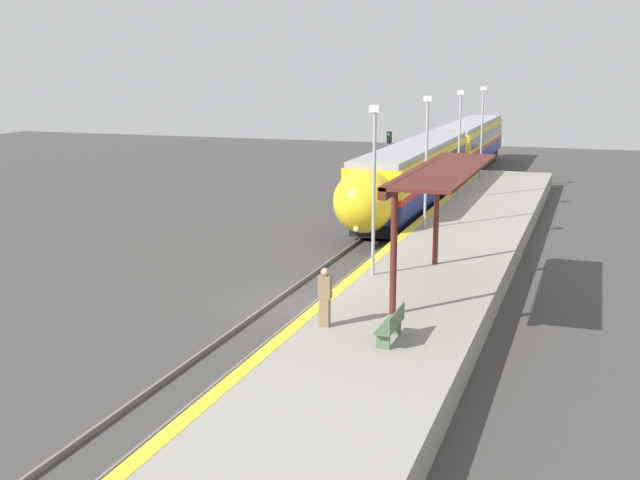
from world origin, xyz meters
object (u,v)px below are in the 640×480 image
(lamppost_mid, at_px, (426,154))
(lamppost_farthest, at_px, (482,127))
(person_waiting, at_px, (325,296))
(platform_bench, at_px, (392,325))
(railway_signal, at_px, (389,158))
(train, at_px, (443,157))
(lamppost_far, at_px, (459,138))
(lamppost_near, at_px, (374,180))

(lamppost_mid, relative_size, lamppost_farthest, 1.00)
(person_waiting, bearing_deg, platform_bench, -16.88)
(lamppost_mid, xyz_separation_m, lamppost_farthest, (0.00, 17.73, 0.00))
(platform_bench, height_order, lamppost_farthest, lamppost_farthest)
(railway_signal, relative_size, lamppost_mid, 0.72)
(train, distance_m, lamppost_farthest, 3.25)
(train, distance_m, person_waiting, 32.70)
(railway_signal, xyz_separation_m, lamppost_far, (4.92, -3.78, 1.72))
(platform_bench, distance_m, lamppost_far, 24.68)
(person_waiting, bearing_deg, lamppost_farthest, 90.44)
(train, bearing_deg, lamppost_mid, -82.08)
(platform_bench, relative_size, lamppost_mid, 0.28)
(lamppost_mid, bearing_deg, lamppost_near, -90.00)
(person_waiting, height_order, lamppost_far, lamppost_far)
(person_waiting, relative_size, lamppost_farthest, 0.29)
(platform_bench, xyz_separation_m, lamppost_far, (-2.38, 24.39, 2.89))
(railway_signal, bearing_deg, lamppost_near, -77.10)
(platform_bench, bearing_deg, lamppost_mid, 98.70)
(person_waiting, distance_m, lamppost_mid, 15.09)
(platform_bench, bearing_deg, lamppost_farthest, 94.09)
(lamppost_mid, distance_m, lamppost_far, 8.87)
(person_waiting, bearing_deg, railway_signal, 100.65)
(platform_bench, height_order, person_waiting, person_waiting)
(lamppost_far, bearing_deg, railway_signal, 142.52)
(train, bearing_deg, lamppost_near, -84.70)
(railway_signal, distance_m, lamppost_far, 6.44)
(platform_bench, height_order, lamppost_far, lamppost_far)
(person_waiting, xyz_separation_m, lamppost_near, (-0.25, 6.02, 2.48))
(person_waiting, distance_m, lamppost_far, 23.88)
(lamppost_farthest, bearing_deg, platform_bench, -85.91)
(lamppost_far, bearing_deg, lamppost_near, -90.00)
(platform_bench, bearing_deg, person_waiting, 163.12)
(lamppost_near, bearing_deg, train, 95.30)
(railway_signal, bearing_deg, lamppost_farthest, 45.94)
(train, xyz_separation_m, lamppost_farthest, (2.46, 0.03, 2.11))
(lamppost_near, relative_size, lamppost_farthest, 1.00)
(person_waiting, height_order, lamppost_mid, lamppost_mid)
(lamppost_far, xyz_separation_m, lamppost_farthest, (0.00, 8.87, 0.00))
(train, height_order, lamppost_near, lamppost_near)
(platform_bench, distance_m, lamppost_farthest, 33.47)
(railway_signal, height_order, lamppost_farthest, lamppost_farthest)
(person_waiting, xyz_separation_m, lamppost_farthest, (-0.25, 32.61, 2.48))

